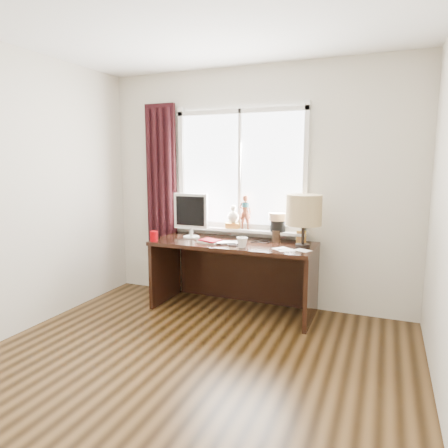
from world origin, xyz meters
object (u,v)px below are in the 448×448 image
at_px(laptop, 232,243).
at_px(table_lamp, 304,211).
at_px(mug, 242,242).
at_px(red_cup, 154,236).
at_px(desk, 236,262).
at_px(monitor, 191,213).

relative_size(laptop, table_lamp, 0.59).
xyz_separation_m(mug, red_cup, (-0.98, -0.05, -0.00)).
xyz_separation_m(mug, desk, (-0.18, 0.32, -0.30)).
relative_size(mug, desk, 0.06).
height_order(laptop, desk, laptop).
xyz_separation_m(desk, table_lamp, (0.72, -0.07, 0.61)).
bearing_deg(mug, laptop, 140.83).
distance_m(desk, monitor, 0.74).
bearing_deg(red_cup, mug, 2.94).
bearing_deg(desk, mug, -60.77).
xyz_separation_m(mug, table_lamp, (0.55, 0.25, 0.31)).
distance_m(laptop, desk, 0.32).
relative_size(laptop, mug, 2.83).
bearing_deg(red_cup, laptop, 12.37).
xyz_separation_m(mug, monitor, (-0.70, 0.28, 0.22)).
distance_m(laptop, table_lamp, 0.80).
distance_m(mug, table_lamp, 0.68).
height_order(mug, desk, mug).
height_order(desk, monitor, monitor).
distance_m(mug, desk, 0.47).
relative_size(laptop, red_cup, 2.93).
relative_size(mug, monitor, 0.22).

